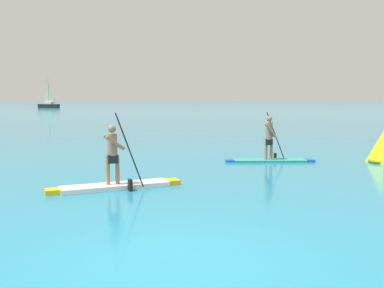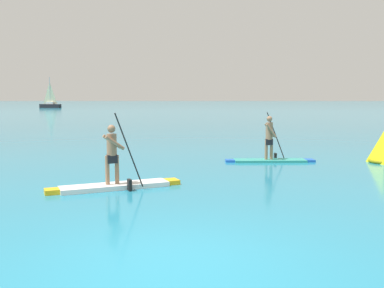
% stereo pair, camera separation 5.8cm
% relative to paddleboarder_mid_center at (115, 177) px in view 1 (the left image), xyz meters
% --- Properties ---
extents(ground, '(440.00, 440.00, 0.00)m').
position_rel_paddleboarder_mid_center_xyz_m(ground, '(1.82, -5.10, -0.30)').
color(ground, teal).
extents(paddleboarder_mid_center, '(3.44, 1.84, 2.05)m').
position_rel_paddleboarder_mid_center_xyz_m(paddleboarder_mid_center, '(0.00, 0.00, 0.00)').
color(paddleboarder_mid_center, white).
rests_on(paddleboarder_mid_center, ground).
extents(paddleboarder_far_right, '(3.35, 0.97, 1.89)m').
position_rel_paddleboarder_mid_center_xyz_m(paddleboarder_far_right, '(4.92, 4.86, 0.06)').
color(paddleboarder_far_right, teal).
rests_on(paddleboarder_far_right, ground).
extents(sailboat_left_horizon, '(4.66, 2.23, 6.41)m').
position_rel_paddleboarder_mid_center_xyz_m(sailboat_left_horizon, '(-28.48, 79.96, 0.57)').
color(sailboat_left_horizon, black).
rests_on(sailboat_left_horizon, ground).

